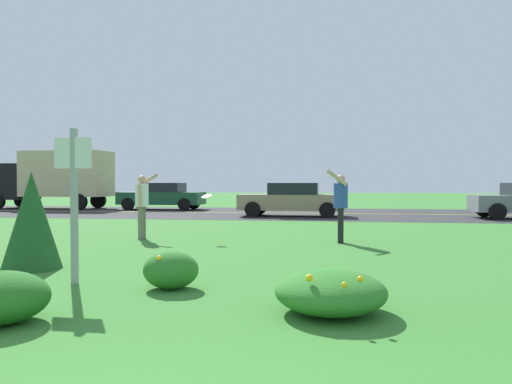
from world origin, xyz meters
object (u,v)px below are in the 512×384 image
(frisbee_lime, at_px, (207,197))
(person_thrower_white_shirt, at_px, (142,201))
(sign_post_near_path, at_px, (74,189))
(person_catcher_blue_shirt, at_px, (340,202))
(car_tan_center_right, at_px, (292,199))
(box_truck_black, at_px, (52,177))
(car_dark_green_rightmost, at_px, (162,196))

(frisbee_lime, bearing_deg, person_thrower_white_shirt, 177.77)
(sign_post_near_path, xyz_separation_m, person_catcher_blue_shirt, (3.82, 5.58, -0.37))
(sign_post_near_path, distance_m, person_catcher_blue_shirt, 6.77)
(sign_post_near_path, bearing_deg, car_tan_center_right, 82.96)
(sign_post_near_path, xyz_separation_m, box_truck_black, (-12.02, 19.24, 0.44))
(car_dark_green_rightmost, height_order, box_truck_black, box_truck_black)
(sign_post_near_path, xyz_separation_m, person_thrower_white_shirt, (-1.22, 5.57, -0.37))
(person_catcher_blue_shirt, distance_m, box_truck_black, 20.94)
(person_thrower_white_shirt, bearing_deg, car_dark_green_rightmost, 107.71)
(person_thrower_white_shirt, relative_size, frisbee_lime, 6.50)
(car_dark_green_rightmost, bearing_deg, person_catcher_blue_shirt, -55.46)
(person_thrower_white_shirt, xyz_separation_m, person_catcher_blue_shirt, (5.04, 0.00, 0.00))
(frisbee_lime, bearing_deg, box_truck_black, 132.36)
(sign_post_near_path, distance_m, person_thrower_white_shirt, 5.72)
(box_truck_black, bearing_deg, person_thrower_white_shirt, -51.70)
(person_thrower_white_shirt, distance_m, person_catcher_blue_shirt, 5.04)
(frisbee_lime, height_order, car_dark_green_rightmost, car_dark_green_rightmost)
(person_catcher_blue_shirt, bearing_deg, sign_post_near_path, -124.44)
(person_catcher_blue_shirt, xyz_separation_m, frisbee_lime, (-3.31, -0.07, 0.12))
(sign_post_near_path, bearing_deg, car_dark_green_rightmost, 106.18)
(person_catcher_blue_shirt, height_order, box_truck_black, box_truck_black)
(sign_post_near_path, height_order, person_thrower_white_shirt, sign_post_near_path)
(sign_post_near_path, height_order, car_dark_green_rightmost, sign_post_near_path)
(frisbee_lime, height_order, car_tan_center_right, car_tan_center_right)
(person_catcher_blue_shirt, xyz_separation_m, car_tan_center_right, (-1.98, 9.34, -0.25))
(car_tan_center_right, bearing_deg, person_thrower_white_shirt, -108.14)
(person_catcher_blue_shirt, bearing_deg, car_dark_green_rightmost, 124.54)
(car_tan_center_right, bearing_deg, frisbee_lime, -98.03)
(car_dark_green_rightmost, distance_m, box_truck_black, 6.52)
(sign_post_near_path, distance_m, car_dark_green_rightmost, 20.05)
(frisbee_lime, relative_size, box_truck_black, 0.04)
(person_thrower_white_shirt, distance_m, car_tan_center_right, 9.84)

